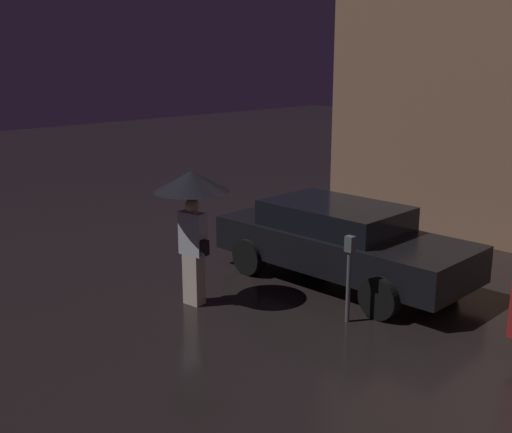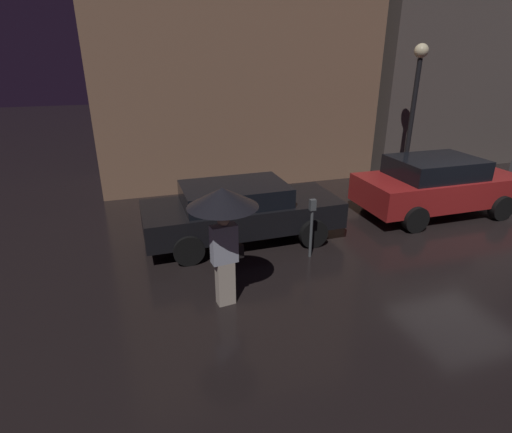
% 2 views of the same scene
% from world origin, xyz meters
% --- Properties ---
extents(ground_plane, '(60.00, 60.00, 0.00)m').
position_xyz_m(ground_plane, '(0.00, 0.00, 0.00)').
color(ground_plane, black).
extents(building_facade_left, '(8.58, 3.00, 9.04)m').
position_xyz_m(building_facade_left, '(-3.87, 6.50, 4.52)').
color(building_facade_left, '#8C664C').
rests_on(building_facade_left, ground).
extents(building_facade_right, '(7.97, 3.00, 6.79)m').
position_xyz_m(building_facade_right, '(4.86, 6.50, 3.40)').
color(building_facade_right, '#564C47').
rests_on(building_facade_right, ground).
extents(parked_car_black, '(4.32, 1.88, 1.28)m').
position_xyz_m(parked_car_black, '(-5.08, 1.48, 0.69)').
color(parked_car_black, black).
rests_on(parked_car_black, ground).
extents(parked_car_red, '(4.08, 1.98, 1.47)m').
position_xyz_m(parked_car_red, '(0.11, 1.54, 0.77)').
color(parked_car_red, maroon).
rests_on(parked_car_red, ground).
extents(pedestrian_with_umbrella, '(1.10, 1.10, 2.02)m').
position_xyz_m(pedestrian_with_umbrella, '(-5.98, -0.87, 1.64)').
color(pedestrian_with_umbrella, beige).
rests_on(pedestrian_with_umbrella, ground).
extents(parking_meter, '(0.12, 0.10, 1.24)m').
position_xyz_m(parking_meter, '(-3.96, 0.23, 0.77)').
color(parking_meter, '#4C5154').
rests_on(parking_meter, ground).
extents(street_lamp_near, '(0.39, 0.39, 4.15)m').
position_xyz_m(street_lamp_near, '(0.81, 3.76, 2.82)').
color(street_lamp_near, black).
rests_on(street_lamp_near, ground).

